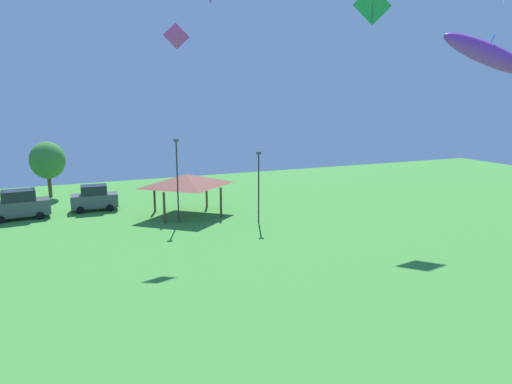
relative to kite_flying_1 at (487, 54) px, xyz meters
name	(u,v)px	position (x,y,z in m)	size (l,w,h in m)	color
kite_flying_1	(487,54)	(0.00, 0.00, 0.00)	(5.52, 3.86, 3.35)	purple
kite_flying_8	(372,5)	(0.61, 12.18, 4.90)	(3.10, 1.14, 3.23)	green
kite_flying_9	(176,36)	(-15.33, 14.11, 1.91)	(1.99, 0.63, 1.93)	#E54C93
parked_car_leftmost	(19,205)	(-27.39, 21.72, -11.38)	(4.84, 2.36, 2.47)	#4C5156
parked_car_second_from_left	(95,198)	(-21.35, 22.40, -11.45)	(4.11, 2.10, 2.32)	#4C5156
park_pavilion	(186,180)	(-14.01, 17.64, -9.52)	(6.29, 5.38, 3.60)	brown
light_post_0	(177,176)	(-15.32, 15.39, -8.75)	(0.36, 0.20, 6.87)	#2D2D33
light_post_1	(259,183)	(-9.31, 12.71, -9.26)	(0.36, 0.20, 5.87)	#2D2D33
treeline_tree_3	(47,160)	(-25.17, 30.24, -8.77)	(3.45, 3.45, 5.74)	brown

